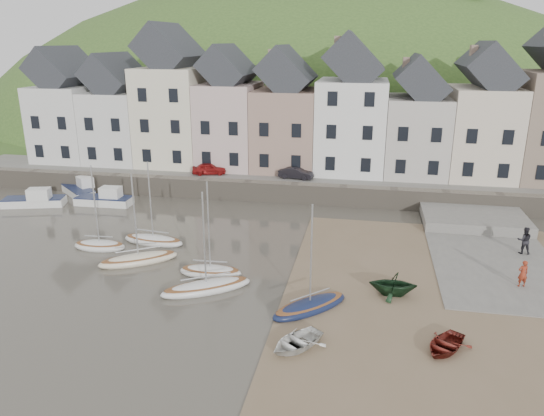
% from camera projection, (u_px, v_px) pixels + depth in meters
% --- Properties ---
extents(ground, '(160.00, 160.00, 0.00)m').
position_uv_depth(ground, '(253.00, 285.00, 31.00)').
color(ground, '#484238').
rests_on(ground, ground).
extents(quay_land, '(90.00, 30.00, 1.50)m').
position_uv_depth(quay_land, '(313.00, 159.00, 60.64)').
color(quay_land, '#365622').
rests_on(quay_land, ground).
extents(quay_street, '(70.00, 7.00, 0.10)m').
position_uv_depth(quay_street, '(300.00, 177.00, 49.65)').
color(quay_street, slate).
rests_on(quay_street, quay_land).
extents(seawall, '(70.00, 1.20, 1.80)m').
position_uv_depth(seawall, '(295.00, 193.00, 46.59)').
color(seawall, slate).
rests_on(seawall, ground).
extents(beach, '(18.00, 26.00, 0.06)m').
position_uv_depth(beach, '(443.00, 301.00, 29.02)').
color(beach, '#756047').
rests_on(beach, ground).
extents(slipway, '(8.00, 18.00, 0.12)m').
position_uv_depth(slipway, '(488.00, 252.00, 35.77)').
color(slipway, slate).
rests_on(slipway, ground).
extents(hillside, '(134.40, 84.00, 84.00)m').
position_uv_depth(hillside, '(301.00, 225.00, 93.49)').
color(hillside, '#365622').
rests_on(hillside, ground).
extents(townhouse_terrace, '(61.05, 8.00, 13.93)m').
position_uv_depth(townhouse_terrace, '(323.00, 112.00, 50.81)').
color(townhouse_terrace, silver).
rests_on(townhouse_terrace, quay_land).
extents(sailboat_0, '(4.82, 2.02, 6.32)m').
position_uv_depth(sailboat_0, '(153.00, 240.00, 37.35)').
color(sailboat_0, silver).
rests_on(sailboat_0, ground).
extents(sailboat_1, '(3.81, 1.70, 6.32)m').
position_uv_depth(sailboat_1, '(100.00, 245.00, 36.35)').
color(sailboat_1, silver).
rests_on(sailboat_1, ground).
extents(sailboat_2, '(5.19, 4.12, 6.32)m').
position_uv_depth(sailboat_2, '(139.00, 259.00, 34.08)').
color(sailboat_2, beige).
rests_on(sailboat_2, ground).
extents(sailboat_3, '(4.04, 1.67, 6.32)m').
position_uv_depth(sailboat_3, '(210.00, 271.00, 32.28)').
color(sailboat_3, silver).
rests_on(sailboat_3, ground).
extents(sailboat_4, '(5.42, 4.18, 6.32)m').
position_uv_depth(sailboat_4, '(206.00, 287.00, 30.23)').
color(sailboat_4, silver).
rests_on(sailboat_4, ground).
extents(sailboat_5, '(4.54, 4.53, 6.32)m').
position_uv_depth(sailboat_5, '(310.00, 306.00, 28.06)').
color(sailboat_5, '#141E40').
rests_on(sailboat_5, ground).
extents(motorboat_0, '(5.09, 1.87, 1.70)m').
position_uv_depth(motorboat_0, '(106.00, 199.00, 46.01)').
color(motorboat_0, silver).
rests_on(motorboat_0, ground).
extents(motorboat_1, '(5.53, 3.09, 1.70)m').
position_uv_depth(motorboat_1, '(35.00, 200.00, 45.70)').
color(motorboat_1, silver).
rests_on(motorboat_1, ground).
extents(motorboat_2, '(4.68, 4.40, 1.70)m').
position_uv_depth(motorboat_2, '(80.00, 189.00, 49.04)').
color(motorboat_2, silver).
rests_on(motorboat_2, ground).
extents(rowboat_white, '(3.48, 3.64, 0.61)m').
position_uv_depth(rowboat_white, '(296.00, 342.00, 24.54)').
color(rowboat_white, white).
rests_on(rowboat_white, beach).
extents(rowboat_green, '(2.73, 2.37, 1.42)m').
position_uv_depth(rowboat_green, '(393.00, 284.00, 29.50)').
color(rowboat_green, black).
rests_on(rowboat_green, beach).
extents(rowboat_red, '(3.13, 3.37, 0.57)m').
position_uv_depth(rowboat_red, '(445.00, 345.00, 24.34)').
color(rowboat_red, maroon).
rests_on(rowboat_red, beach).
extents(person_red, '(0.69, 0.54, 1.67)m').
position_uv_depth(person_red, '(523.00, 274.00, 30.35)').
color(person_red, maroon).
rests_on(person_red, slipway).
extents(person_dark, '(0.96, 0.76, 1.91)m').
position_uv_depth(person_dark, '(524.00, 240.00, 35.07)').
color(person_dark, black).
rests_on(person_dark, slipway).
extents(car_left, '(3.54, 2.17, 1.13)m').
position_uv_depth(car_left, '(209.00, 169.00, 50.11)').
color(car_left, maroon).
rests_on(car_left, quay_street).
extents(car_right, '(3.44, 1.65, 1.09)m').
position_uv_depth(car_right, '(296.00, 173.00, 48.58)').
color(car_right, black).
rests_on(car_right, quay_street).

